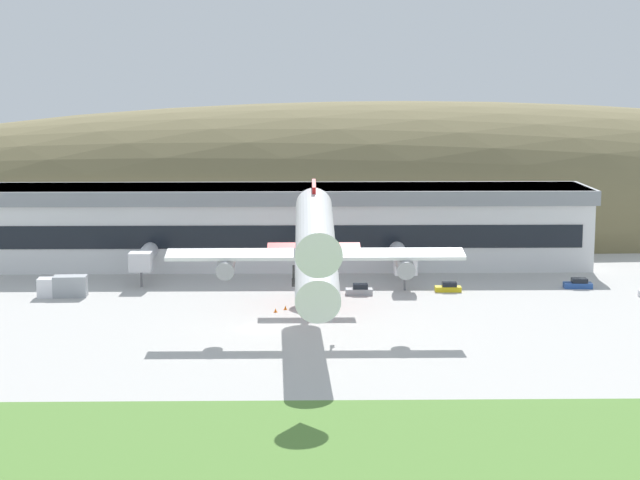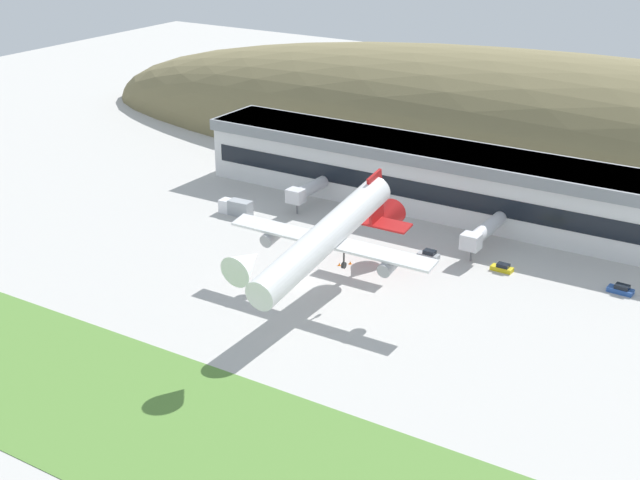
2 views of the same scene
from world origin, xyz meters
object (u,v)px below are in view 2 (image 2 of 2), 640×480
object	(u,v)px
cargo_airplane	(327,238)
fuel_truck	(236,207)
jetway_1	(483,232)
traffic_cone_1	(350,263)
jetway_0	(306,191)
service_car_1	(429,255)
traffic_cone_0	(339,264)
terminal_building	(430,173)
service_car_2	(621,289)
service_car_3	(502,268)

from	to	relation	value
cargo_airplane	fuel_truck	bearing A→B (deg)	147.26
jetway_1	cargo_airplane	xyz separation A→B (m)	(-13.86, -32.27, 7.12)
traffic_cone_1	jetway_0	bearing A→B (deg)	138.62
service_car_1	traffic_cone_0	size ratio (longest dim) A/B	6.85
terminal_building	traffic_cone_1	size ratio (longest dim) A/B	178.02
terminal_building	jetway_1	distance (m)	24.86
terminal_building	fuel_truck	world-z (taller)	terminal_building
terminal_building	traffic_cone_0	xyz separation A→B (m)	(-0.54, -35.48, -7.37)
service_car_2	cargo_airplane	bearing A→B (deg)	-144.86
traffic_cone_1	service_car_2	bearing A→B (deg)	17.58
jetway_1	service_car_1	size ratio (longest dim) A/B	3.92
jetway_0	traffic_cone_1	distance (m)	29.92
jetway_1	service_car_2	xyz separation A→B (m)	(26.64, -3.76, -3.36)
cargo_airplane	traffic_cone_1	size ratio (longest dim) A/B	83.12
terminal_building	fuel_truck	distance (m)	40.84
terminal_building	traffic_cone_0	bearing A→B (deg)	-90.86
cargo_airplane	traffic_cone_1	bearing A→B (deg)	105.46
jetway_0	cargo_airplane	xyz separation A→B (m)	(26.26, -34.05, 7.12)
cargo_airplane	traffic_cone_0	xyz separation A→B (m)	(-5.32, 12.82, -10.83)
jetway_0	service_car_3	world-z (taller)	jetway_0
service_car_2	jetway_1	bearing A→B (deg)	171.97
jetway_1	service_car_1	bearing A→B (deg)	-131.59
service_car_3	jetway_0	bearing A→B (deg)	170.50
cargo_airplane	traffic_cone_1	world-z (taller)	cargo_airplane
cargo_airplane	fuel_truck	size ratio (longest dim) A/B	6.66
service_car_2	traffic_cone_1	bearing A→B (deg)	-162.42
service_car_3	traffic_cone_0	distance (m)	28.94
fuel_truck	traffic_cone_0	world-z (taller)	fuel_truck
service_car_1	service_car_3	xyz separation A→B (m)	(13.48, 1.89, -0.07)
jetway_0	service_car_3	bearing A→B (deg)	-9.50
cargo_airplane	service_car_3	bearing A→B (deg)	52.26
jetway_1	service_car_3	bearing A→B (deg)	-43.02
traffic_cone_1	terminal_building	bearing A→B (deg)	91.35
jetway_0	traffic_cone_0	xyz separation A→B (m)	(20.95, -21.22, -3.71)
cargo_airplane	service_car_1	size ratio (longest dim) A/B	12.13
jetway_0	service_car_2	size ratio (longest dim) A/B	2.82
service_car_1	service_car_2	xyz separation A→B (m)	(33.66, 4.15, -0.03)
jetway_0	terminal_building	bearing A→B (deg)	33.57
jetway_0	traffic_cone_0	distance (m)	30.05
service_car_3	traffic_cone_1	size ratio (longest dim) A/B	6.80
jetway_1	traffic_cone_0	world-z (taller)	jetway_1
jetway_1	traffic_cone_0	distance (m)	27.57
terminal_building	service_car_1	xyz separation A→B (m)	(11.62, -23.94, -6.99)
jetway_1	traffic_cone_0	xyz separation A→B (m)	(-19.18, -19.45, -3.71)
service_car_1	traffic_cone_1	world-z (taller)	service_car_1
cargo_airplane	traffic_cone_0	size ratio (longest dim) A/B	83.12
service_car_3	traffic_cone_1	world-z (taller)	service_car_3
terminal_building	jetway_0	world-z (taller)	terminal_building
traffic_cone_0	jetway_0	bearing A→B (deg)	134.62
jetway_1	traffic_cone_0	size ratio (longest dim) A/B	26.88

